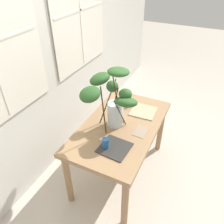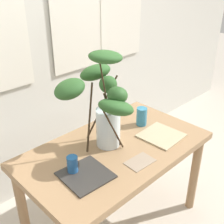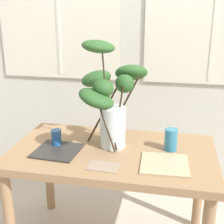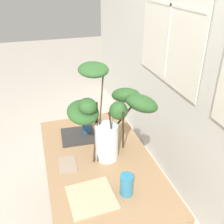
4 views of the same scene
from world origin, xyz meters
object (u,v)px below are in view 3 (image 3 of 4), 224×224
object	(u,v)px
plate_square_left	(57,151)
plate_square_right	(165,164)
drinking_glass_blue_right	(171,140)
drinking_glass_blue_left	(56,138)
vase_with_branches	(110,95)
dining_table	(112,164)

from	to	relation	value
plate_square_left	plate_square_right	bearing A→B (deg)	-3.91
drinking_glass_blue_right	plate_square_left	size ratio (longest dim) A/B	0.52
drinking_glass_blue_left	plate_square_right	size ratio (longest dim) A/B	0.41
vase_with_branches	plate_square_left	bearing A→B (deg)	-148.46
plate_square_right	drinking_glass_blue_right	bearing A→B (deg)	83.09
vase_with_branches	plate_square_left	xyz separation A→B (m)	(-0.30, -0.18, -0.33)
drinking_glass_blue_left	plate_square_right	xyz separation A→B (m)	(0.70, -0.12, -0.05)
dining_table	vase_with_branches	xyz separation A→B (m)	(-0.03, 0.09, 0.43)
plate_square_left	plate_square_right	xyz separation A→B (m)	(0.66, -0.05, 0.00)
drinking_glass_blue_left	plate_square_left	bearing A→B (deg)	-66.60
dining_table	plate_square_right	distance (m)	0.37
drinking_glass_blue_right	plate_square_right	xyz separation A→B (m)	(-0.03, -0.21, -0.06)
drinking_glass_blue_right	plate_square_left	distance (m)	0.71
dining_table	plate_square_right	xyz separation A→B (m)	(0.33, -0.13, 0.10)
plate_square_right	vase_with_branches	bearing A→B (deg)	148.09
plate_square_right	plate_square_left	bearing A→B (deg)	176.09
drinking_glass_blue_left	plate_square_left	size ratio (longest dim) A/B	0.41
drinking_glass_blue_left	plate_square_left	distance (m)	0.10
dining_table	plate_square_left	bearing A→B (deg)	-165.15
drinking_glass_blue_left	drinking_glass_blue_right	distance (m)	0.73
vase_with_branches	drinking_glass_blue_left	bearing A→B (deg)	-162.27
dining_table	plate_square_right	size ratio (longest dim) A/B	4.75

